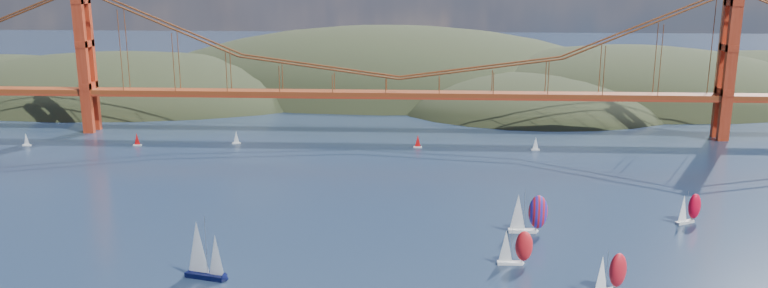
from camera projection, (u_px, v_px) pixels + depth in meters
headlands at (493, 116)px, 382.21m from camera, size 725.00×225.00×96.00m
bridge at (395, 51)px, 278.68m from camera, size 552.00×12.00×55.00m
sloop_navy at (203, 251)px, 156.16m from camera, size 9.30×6.26×13.81m
racer_0 at (514, 247)px, 163.56m from camera, size 7.66×3.12×8.81m
racer_1 at (609, 273)px, 149.47m from camera, size 8.15×6.15×9.20m
racer_3 at (689, 208)px, 189.55m from camera, size 7.52×5.66×8.49m
racer_rwb at (527, 213)px, 182.62m from camera, size 9.41×3.80×10.86m
distant_boat_1 at (26, 139)px, 268.57m from camera, size 3.00×2.00×4.70m
distant_boat_2 at (137, 139)px, 268.67m from camera, size 3.00×2.00×4.70m
distant_boat_3 at (236, 137)px, 271.68m from camera, size 3.00×2.00×4.70m
distant_boat_8 at (536, 144)px, 262.35m from camera, size 3.00×2.00×4.70m
distant_boat_9 at (418, 141)px, 265.99m from camera, size 3.00×2.00×4.70m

